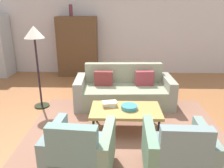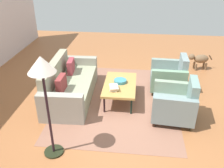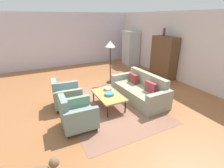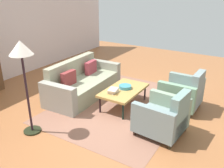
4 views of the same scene
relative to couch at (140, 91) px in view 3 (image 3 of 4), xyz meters
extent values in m
plane|color=#9F6138|center=(-0.43, -1.22, -0.29)|extent=(11.69, 11.69, 0.00)
cube|color=silver|center=(-0.43, 2.55, 1.11)|extent=(9.74, 0.12, 2.80)
cube|color=silver|center=(-5.31, -1.22, 1.11)|extent=(0.12, 7.54, 2.80)
cube|color=#8E604D|center=(0.00, -1.14, -0.28)|extent=(3.40, 2.60, 0.01)
cube|color=gray|center=(0.00, -0.09, -0.08)|extent=(1.77, 0.97, 0.42)
cube|color=gray|center=(-0.01, 0.27, 0.14)|extent=(1.75, 0.25, 0.86)
cube|color=gray|center=(0.96, -0.05, 0.02)|extent=(0.21, 0.91, 0.62)
cube|color=gray|center=(-0.96, -0.12, 0.02)|extent=(0.21, 0.91, 0.62)
cube|color=#96363F|center=(0.45, 0.03, 0.29)|extent=(0.41, 0.15, 0.32)
cube|color=maroon|center=(-0.45, 0.00, 0.29)|extent=(0.40, 0.12, 0.32)
cylinder|color=black|center=(-0.53, -0.91, -0.11)|extent=(0.04, 0.04, 0.36)
cylinder|color=black|center=(0.53, -0.91, -0.11)|extent=(0.04, 0.04, 0.36)
cylinder|color=black|center=(-0.53, -1.47, -0.11)|extent=(0.04, 0.04, 0.36)
cylinder|color=#262026|center=(0.53, -1.47, -0.11)|extent=(0.04, 0.04, 0.36)
cube|color=#B18946|center=(0.00, -1.19, 0.10)|extent=(1.20, 0.70, 0.05)
cylinder|color=#3D281F|center=(-0.91, -1.92, -0.24)|extent=(0.05, 0.05, 0.10)
cylinder|color=#312A21|center=(-0.23, -1.98, -0.24)|extent=(0.05, 0.05, 0.10)
cylinder|color=#2A2617|center=(-0.96, -2.60, -0.24)|extent=(0.05, 0.05, 0.10)
cylinder|color=black|center=(-0.29, -2.65, -0.24)|extent=(0.05, 0.05, 0.10)
cube|color=gray|center=(-0.60, -2.29, -0.04)|extent=(0.63, 0.85, 0.30)
cube|color=gray|center=(-0.63, -2.62, 0.20)|extent=(0.57, 0.19, 0.78)
cube|color=gray|center=(-0.94, -2.26, 0.09)|extent=(0.19, 0.81, 0.56)
cube|color=gray|center=(-0.26, -2.32, 0.09)|extent=(0.19, 0.81, 0.56)
cylinder|color=black|center=(0.27, -1.94, -0.24)|extent=(0.05, 0.05, 0.10)
cylinder|color=#372C12|center=(0.95, -1.96, -0.24)|extent=(0.05, 0.05, 0.10)
cylinder|color=#392C20|center=(0.25, -2.62, -0.24)|extent=(0.05, 0.05, 0.10)
cylinder|color=#3A200F|center=(0.93, -2.64, -0.24)|extent=(0.05, 0.05, 0.10)
cube|color=gray|center=(0.60, -2.29, -0.04)|extent=(0.58, 0.82, 0.30)
cube|color=gray|center=(0.59, -2.62, 0.20)|extent=(0.56, 0.16, 0.78)
cube|color=gray|center=(0.26, -2.28, 0.09)|extent=(0.14, 0.80, 0.56)
cube|color=gray|center=(0.94, -2.30, 0.09)|extent=(0.14, 0.80, 0.56)
cylinder|color=teal|center=(0.06, -1.19, 0.16)|extent=(0.28, 0.28, 0.07)
cube|color=beige|center=(-0.28, -1.08, 0.14)|extent=(0.23, 0.17, 0.03)
cube|color=beige|center=(-0.28, -1.08, 0.17)|extent=(0.24, 0.20, 0.03)
cube|color=beige|center=(-0.28, -1.08, 0.20)|extent=(0.29, 0.23, 0.02)
cube|color=brown|center=(-1.38, 2.20, 0.61)|extent=(1.20, 0.50, 1.80)
cube|color=#453523|center=(-1.68, 2.45, 0.61)|extent=(0.56, 0.01, 1.51)
cube|color=#413324|center=(-1.08, 2.45, 0.61)|extent=(0.56, 0.01, 1.51)
cylinder|color=brown|center=(-1.53, 2.20, 1.68)|extent=(0.11, 0.11, 0.34)
cube|color=#B7BABF|center=(-3.91, 2.10, 0.64)|extent=(0.80, 0.70, 1.85)
cylinder|color=#99999E|center=(-3.86, 2.47, 0.73)|extent=(0.02, 0.02, 0.70)
cylinder|color=black|center=(-1.80, -0.23, -0.27)|extent=(0.32, 0.32, 0.03)
cylinder|color=black|center=(-1.80, -0.23, 0.47)|extent=(0.04, 0.04, 1.45)
cone|color=silver|center=(-1.80, -0.23, 1.31)|extent=(0.40, 0.40, 0.24)
sphere|color=brown|center=(1.89, -3.06, 0.10)|extent=(0.17, 0.17, 0.17)
camera|label=1|loc=(-0.14, -4.69, 1.79)|focal=36.03mm
camera|label=2|loc=(-4.73, -1.54, 2.62)|focal=38.90mm
camera|label=3|loc=(4.14, -3.15, 2.30)|focal=27.03mm
camera|label=4|loc=(-4.34, -3.54, 2.27)|focal=39.14mm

